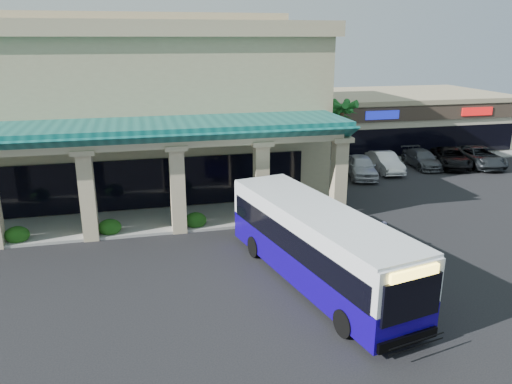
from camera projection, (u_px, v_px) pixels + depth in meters
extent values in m
plane|color=black|center=(257.00, 267.00, 22.58)|extent=(110.00, 110.00, 0.00)
imported|color=#444460|center=(383.00, 238.00, 23.61)|extent=(0.46, 0.66, 1.72)
imported|color=#B3B4BD|center=(361.00, 166.00, 36.97)|extent=(3.01, 5.08, 1.62)
imported|color=white|center=(385.00, 162.00, 38.47)|extent=(1.93, 4.64, 1.49)
imported|color=#47494E|center=(422.00, 159.00, 39.86)|extent=(2.25, 4.81, 1.36)
imported|color=black|center=(451.00, 158.00, 39.96)|extent=(4.19, 5.84, 1.48)
imported|color=#24282C|center=(479.00, 157.00, 40.16)|extent=(3.36, 5.89, 1.55)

